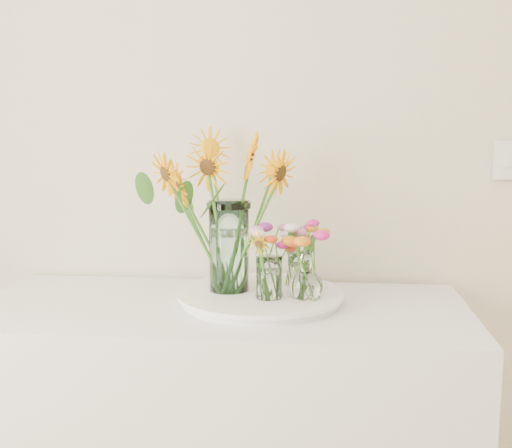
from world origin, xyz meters
name	(u,v)px	position (x,y,z in m)	size (l,w,h in m)	color
tray	(260,298)	(-0.32, 1.98, 0.91)	(0.46, 0.46, 0.03)	white
mason_jar	(229,247)	(-0.41, 1.99, 1.06)	(0.12, 0.12, 0.27)	#C5FBEA
sunflower_bouquet	(229,207)	(-0.41, 1.99, 1.18)	(0.62, 0.62, 0.50)	#FEA205
small_vase_a	(269,278)	(-0.29, 1.91, 0.99)	(0.07, 0.07, 0.12)	white
wildflower_posy_a	(269,263)	(-0.29, 1.91, 1.03)	(0.19, 0.19, 0.21)	orange
small_vase_b	(306,276)	(-0.19, 1.92, 0.99)	(0.10, 0.10, 0.14)	white
wildflower_posy_b	(306,260)	(-0.19, 1.92, 1.04)	(0.19, 0.19, 0.23)	orange
small_vase_c	(297,270)	(-0.21, 2.07, 0.98)	(0.06, 0.06, 0.10)	white
wildflower_posy_c	(298,255)	(-0.21, 2.07, 1.02)	(0.20, 0.20, 0.19)	orange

